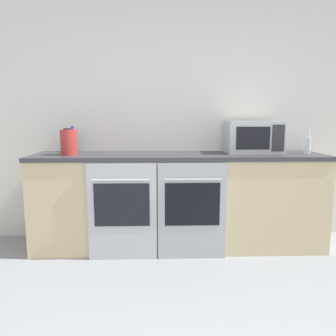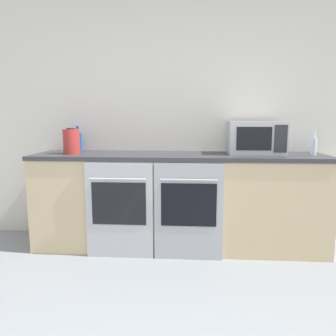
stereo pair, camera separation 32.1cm
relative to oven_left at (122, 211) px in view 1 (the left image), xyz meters
The scene contains 8 objects.
wall_back 1.20m from the oven_left, 51.63° to the left, with size 10.00×0.06×2.60m.
counter_back 0.62m from the oven_left, 31.75° to the left, with size 2.83×0.64×0.93m.
oven_left is the anchor object (origin of this frame).
oven_right 0.63m from the oven_left, ahead, with size 0.62×0.06×0.89m.
microwave 1.48m from the oven_left, 17.49° to the left, with size 0.54×0.36×0.32m.
bottle_blue 0.98m from the oven_left, 134.81° to the left, with size 0.07×0.07×0.26m.
bottle_clear 1.91m from the oven_left, 10.03° to the left, with size 0.06×0.06×0.23m.
kettle 0.84m from the oven_left, 152.72° to the left, with size 0.16×0.16×0.25m.
Camera 1 is at (-0.21, -0.99, 1.27)m, focal length 35.00 mm.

